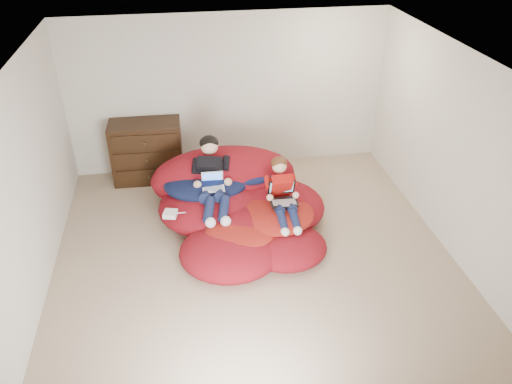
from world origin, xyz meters
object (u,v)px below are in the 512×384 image
object	(u,v)px
dresser	(147,151)
younger_boy	(282,190)
older_boy	(212,175)
laptop_white	(213,183)
laptop_black	(283,195)
beanbag_pile	(237,204)

from	to	relation	value
dresser	younger_boy	size ratio (longest dim) A/B	1.11
older_boy	laptop_white	distance (m)	0.12
older_boy	younger_boy	xyz separation A→B (m)	(0.89, -0.40, -0.10)
dresser	younger_boy	distance (m)	2.48
dresser	laptop_black	world-z (taller)	dresser
beanbag_pile	laptop_black	xyz separation A→B (m)	(0.58, -0.32, 0.29)
older_boy	younger_boy	size ratio (longest dim) A/B	1.20
older_boy	younger_boy	world-z (taller)	older_boy
laptop_black	laptop_white	bearing A→B (deg)	157.97
older_boy	laptop_black	world-z (taller)	older_boy
laptop_white	laptop_black	world-z (taller)	laptop_white
younger_boy	laptop_white	bearing A→B (deg)	160.35
beanbag_pile	older_boy	xyz separation A→B (m)	(-0.31, 0.12, 0.44)
dresser	laptop_black	distance (m)	2.51
beanbag_pile	laptop_black	size ratio (longest dim) A/B	6.63
dresser	laptop_black	size ratio (longest dim) A/B	2.97
beanbag_pile	laptop_white	bearing A→B (deg)	172.63
beanbag_pile	younger_boy	size ratio (longest dim) A/B	2.48
older_boy	younger_boy	distance (m)	0.98
dresser	older_boy	xyz separation A→B (m)	(0.91, -1.30, 0.23)
laptop_black	older_boy	bearing A→B (deg)	153.57
older_boy	laptop_black	size ratio (longest dim) A/B	3.21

